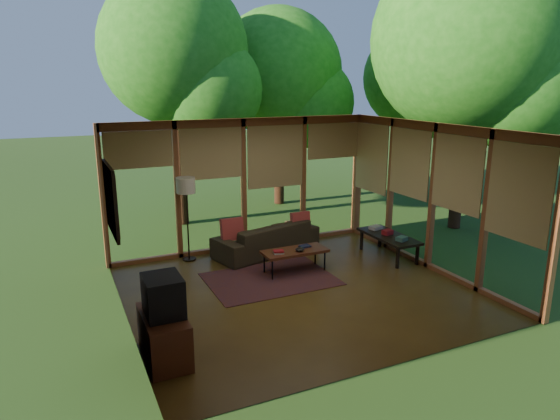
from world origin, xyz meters
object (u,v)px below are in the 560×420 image
media_cabinet (164,336)px  floor_lamp (186,190)px  coffee_table (295,252)px  television (163,296)px  side_console (389,237)px  sofa (266,238)px

media_cabinet → floor_lamp: size_ratio=0.61×
media_cabinet → floor_lamp: 3.78m
coffee_table → media_cabinet: bearing=-145.1°
television → side_console: television is taller
media_cabinet → side_console: (4.87, 1.91, 0.11)m
sofa → floor_lamp: 1.91m
floor_lamp → side_console: (3.66, -1.49, -1.00)m
media_cabinet → side_console: size_ratio=0.71×
coffee_table → sofa: bearing=92.6°
media_cabinet → coffee_table: (2.81, 1.96, 0.09)m
media_cabinet → television: (0.02, 0.00, 0.55)m
sofa → coffee_table: size_ratio=1.82×
media_cabinet → coffee_table: 3.42m
floor_lamp → side_console: floor_lamp is taller
coffee_table → television: bearing=-145.0°
sofa → television: (-2.73, -3.14, 0.53)m
coffee_table → side_console: side_console is taller
media_cabinet → floor_lamp: (1.21, 3.40, 1.11)m
side_console → coffee_table: bearing=178.7°
side_console → floor_lamp: bearing=157.8°
sofa → floor_lamp: (-1.55, 0.26, 1.09)m
floor_lamp → television: bearing=-109.2°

